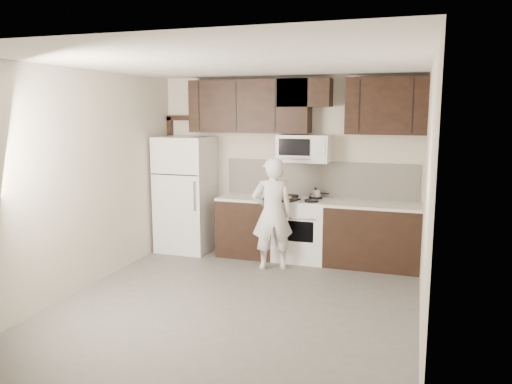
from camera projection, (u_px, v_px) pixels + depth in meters
The scene contains 14 objects.
floor at pixel (237, 304), 5.74m from camera, with size 4.50×4.50×0.00m, color #585552.
back_wall at pixel (287, 167), 7.63m from camera, with size 4.00×4.00×0.00m, color beige.
ceiling at pixel (235, 63), 5.30m from camera, with size 4.50×4.50×0.00m, color white.
counter_run at pixel (321, 231), 7.30m from camera, with size 2.95×0.64×0.91m.
stove at pixel (301, 229), 7.39m from camera, with size 0.76×0.66×0.94m.
backsplash at pixel (319, 179), 7.49m from camera, with size 2.90×0.02×0.54m, color beige.
upper_cabinets at pixel (299, 105), 7.25m from camera, with size 3.48×0.35×0.78m.
microwave at pixel (304, 148), 7.31m from camera, with size 0.76×0.42×0.40m.
refrigerator at pixel (186, 194), 7.84m from camera, with size 0.80×0.76×1.80m.
door_trim at pixel (173, 169), 8.19m from camera, with size 0.50×0.08×2.12m.
saucepan at pixel (316, 194), 7.39m from camera, with size 0.30×0.17×0.16m.
baking_tray at pixel (282, 199), 7.28m from camera, with size 0.44×0.33×0.02m, color black.
pizza at pixel (282, 198), 7.27m from camera, with size 0.30×0.30×0.02m, color beige.
person at pixel (272, 214), 6.91m from camera, with size 0.57×0.38×1.57m, color white.
Camera 1 is at (1.90, -5.11, 2.21)m, focal length 35.00 mm.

